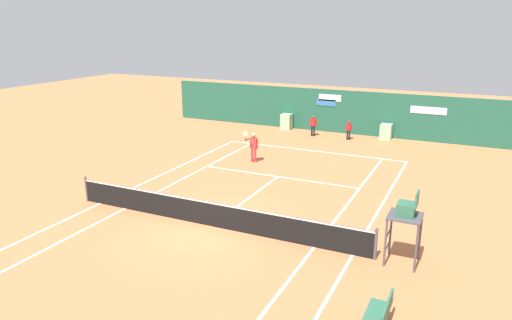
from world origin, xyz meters
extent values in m
plane|color=#C67042|center=(0.00, 0.00, 0.00)|extent=(80.00, 80.00, 0.00)
cube|color=white|center=(0.00, 11.70, 0.00)|extent=(10.60, 0.10, 0.01)
cube|color=white|center=(-5.30, 0.00, 0.00)|extent=(0.10, 23.40, 0.01)
cube|color=white|center=(-4.00, 0.00, 0.00)|extent=(0.10, 23.40, 0.01)
cube|color=white|center=(4.00, 0.00, 0.00)|extent=(0.10, 23.40, 0.01)
cube|color=white|center=(5.30, 0.00, 0.00)|extent=(0.10, 23.40, 0.01)
cube|color=white|center=(0.00, 6.40, 0.00)|extent=(8.00, 0.10, 0.01)
cube|color=white|center=(0.00, 3.20, 0.00)|extent=(0.10, 6.40, 0.01)
cube|color=white|center=(0.00, 11.55, 0.00)|extent=(0.10, 0.24, 0.01)
cylinder|color=#4C4C51|center=(-6.00, 0.00, 0.53)|extent=(0.10, 0.10, 1.07)
cylinder|color=#4C4C51|center=(6.00, 0.00, 0.53)|extent=(0.10, 0.10, 1.07)
cube|color=black|center=(0.00, 0.00, 0.47)|extent=(12.00, 0.03, 0.95)
cube|color=white|center=(0.00, 0.00, 0.92)|extent=(12.00, 0.04, 0.06)
cube|color=#1E5642|center=(0.00, 17.00, 1.44)|extent=(25.00, 0.24, 2.88)
cube|color=#2D6BA8|center=(-0.89, 16.86, 2.00)|extent=(1.36, 0.02, 0.44)
cube|color=white|center=(5.68, 16.86, 1.98)|extent=(2.14, 0.02, 0.44)
cube|color=white|center=(-0.63, 16.86, 2.34)|extent=(1.54, 0.02, 0.44)
cube|color=#8CB793|center=(-3.56, 16.45, 0.54)|extent=(0.70, 0.70, 1.08)
cube|color=#8CB793|center=(3.29, 16.45, 0.49)|extent=(0.71, 0.70, 0.98)
cylinder|color=#47474C|center=(6.33, -0.31, 0.77)|extent=(0.07, 0.07, 1.54)
cylinder|color=#47474C|center=(6.33, 0.59, 0.77)|extent=(0.07, 0.07, 1.54)
cylinder|color=#47474C|center=(7.23, -0.31, 0.77)|extent=(0.07, 0.07, 1.54)
cylinder|color=#47474C|center=(7.23, 0.59, 0.77)|extent=(0.07, 0.07, 1.54)
cylinder|color=#47474C|center=(6.33, 0.14, 0.46)|extent=(0.04, 0.81, 0.04)
cylinder|color=#47474C|center=(6.33, 0.14, 0.92)|extent=(0.04, 0.81, 0.04)
cube|color=#47474C|center=(6.78, 0.14, 1.57)|extent=(1.00, 1.00, 0.06)
cube|color=#2D664C|center=(6.78, 0.14, 1.80)|extent=(0.52, 0.56, 0.40)
cube|color=#2D664C|center=(7.07, 0.14, 2.18)|extent=(0.06, 0.56, 0.45)
cylinder|color=#38383D|center=(6.73, -3.02, 0.19)|extent=(0.06, 0.06, 0.38)
cube|color=#2D664C|center=(6.73, -3.64, 0.42)|extent=(0.48, 1.39, 0.08)
cube|color=#2D664C|center=(7.00, -3.64, 0.67)|extent=(0.06, 1.39, 0.42)
cylinder|color=red|center=(-2.05, 8.15, 0.39)|extent=(0.13, 0.13, 0.79)
cylinder|color=red|center=(-2.23, 8.16, 0.39)|extent=(0.13, 0.13, 0.79)
cube|color=red|center=(-2.14, 8.15, 1.06)|extent=(0.36, 0.20, 0.55)
sphere|color=#8C664C|center=(-2.14, 8.15, 1.45)|extent=(0.22, 0.22, 0.22)
cylinder|color=white|center=(-2.14, 8.15, 1.53)|extent=(0.21, 0.21, 0.06)
cylinder|color=red|center=(-1.92, 8.15, 1.02)|extent=(0.08, 0.08, 0.53)
cylinder|color=#8C664C|center=(-2.36, 7.89, 1.29)|extent=(0.09, 0.53, 0.08)
cylinder|color=black|center=(-2.37, 7.63, 1.40)|extent=(0.03, 0.03, 0.22)
torus|color=yellow|center=(-2.37, 7.63, 1.65)|extent=(0.30, 0.03, 0.30)
cylinder|color=silver|center=(-2.37, 7.63, 1.65)|extent=(0.26, 0.01, 0.26)
cylinder|color=black|center=(1.23, 15.22, 0.31)|extent=(0.10, 0.10, 0.63)
cylinder|color=black|center=(1.10, 15.24, 0.31)|extent=(0.10, 0.10, 0.63)
cube|color=#AD1E1E|center=(1.16, 15.23, 0.85)|extent=(0.30, 0.20, 0.44)
sphere|color=brown|center=(1.16, 15.23, 1.15)|extent=(0.17, 0.17, 0.17)
cylinder|color=#AD1E1E|center=(1.34, 15.20, 0.82)|extent=(0.07, 0.07, 0.42)
cylinder|color=#AD1E1E|center=(0.99, 15.26, 0.82)|extent=(0.07, 0.07, 0.42)
cylinder|color=black|center=(-1.12, 15.23, 0.35)|extent=(0.11, 0.11, 0.70)
cylinder|color=black|center=(-1.28, 15.23, 0.35)|extent=(0.11, 0.11, 0.70)
cube|color=#AD1E1E|center=(-1.20, 15.23, 0.95)|extent=(0.32, 0.19, 0.49)
sphere|color=brown|center=(-1.20, 15.23, 1.29)|extent=(0.19, 0.19, 0.19)
cylinder|color=#AD1E1E|center=(-1.01, 15.24, 0.91)|extent=(0.07, 0.07, 0.47)
cylinder|color=#AD1E1E|center=(-1.40, 15.22, 0.91)|extent=(0.07, 0.07, 0.47)
sphere|color=#CCE033|center=(1.51, 6.37, 0.03)|extent=(0.07, 0.07, 0.07)
sphere|color=#CCE033|center=(1.77, 10.06, 0.03)|extent=(0.07, 0.07, 0.07)
sphere|color=#CCE033|center=(-2.98, 6.20, 0.03)|extent=(0.07, 0.07, 0.07)
camera|label=1|loc=(8.35, -13.81, 7.24)|focal=33.21mm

